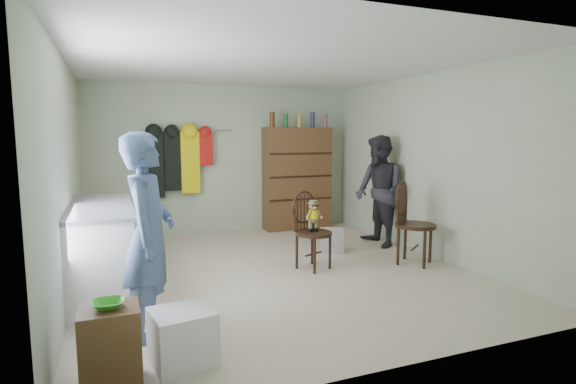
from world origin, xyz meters
name	(u,v)px	position (x,y,z in m)	size (l,w,h in m)	color
ground_plane	(275,271)	(0.00, 0.00, 0.00)	(5.00, 5.00, 0.00)	beige
room_walls	(261,142)	(0.00, 0.53, 1.58)	(5.00, 5.00, 5.00)	beige
counter	(102,248)	(-1.95, 0.00, 0.47)	(0.64, 1.86, 0.94)	silver
stool	(111,347)	(-1.88, -2.01, 0.27)	(0.38, 0.33, 0.54)	brown
bowl	(108,304)	(-1.88, -2.01, 0.57)	(0.20, 0.20, 0.05)	green
plastic_tub	(182,337)	(-1.39, -1.88, 0.20)	(0.43, 0.40, 0.40)	white
chair_front	(311,224)	(0.47, -0.04, 0.56)	(0.57, 0.57, 0.97)	black
chair_far	(411,219)	(1.76, -0.31, 0.58)	(0.68, 0.68, 1.09)	black
striped_bag	(332,241)	(1.06, 0.55, 0.17)	(0.32, 0.25, 0.34)	#E57972
person_left	(149,236)	(-1.56, -1.30, 0.85)	(0.62, 0.41, 1.69)	slate
person_right	(379,191)	(1.90, 0.66, 0.83)	(0.81, 0.63, 1.67)	#2D2B33
dresser	(297,178)	(1.25, 2.30, 0.91)	(1.20, 0.39, 2.07)	brown
coat_rack	(177,161)	(-0.83, 2.38, 1.25)	(1.42, 0.12, 1.09)	#99999E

